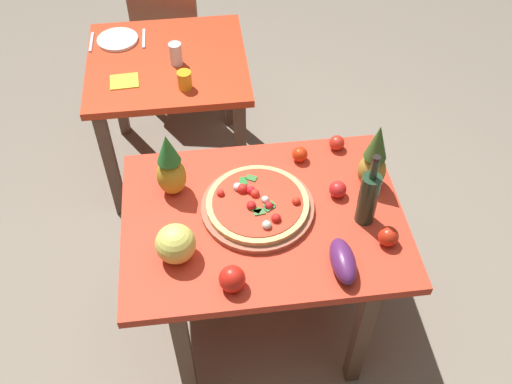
{
  "coord_description": "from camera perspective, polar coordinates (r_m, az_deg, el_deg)",
  "views": [
    {
      "loc": [
        -0.21,
        -1.46,
        2.53
      ],
      "look_at": [
        -0.02,
        0.09,
        0.81
      ],
      "focal_mm": 40.67,
      "sensor_mm": 36.0,
      "label": 1
    }
  ],
  "objects": [
    {
      "name": "drinking_glass_water",
      "position": [
        3.06,
        -7.91,
        13.32
      ],
      "size": [
        0.07,
        0.07,
        0.12
      ],
      "primitive_type": "cylinder",
      "color": "silver",
      "rests_on": "background_table"
    },
    {
      "name": "tomato_beside_pepper",
      "position": [
        2.5,
        4.34,
        3.71
      ],
      "size": [
        0.07,
        0.07,
        0.07
      ],
      "primitive_type": "sphere",
      "color": "red",
      "rests_on": "display_table"
    },
    {
      "name": "pineapple_right",
      "position": [
        2.36,
        11.53,
        3.13
      ],
      "size": [
        0.11,
        0.11,
        0.32
      ],
      "color": "#AE8732",
      "rests_on": "display_table"
    },
    {
      "name": "eggplant",
      "position": [
        2.14,
        8.54,
        -6.72
      ],
      "size": [
        0.09,
        0.2,
        0.09
      ],
      "primitive_type": "ellipsoid",
      "rotation": [
        0.0,
        0.0,
        1.59
      ],
      "color": "#522157",
      "rests_on": "display_table"
    },
    {
      "name": "knife_utensil",
      "position": [
        3.3,
        -10.97,
        14.61
      ],
      "size": [
        0.02,
        0.18,
        0.01
      ],
      "primitive_type": "cube",
      "rotation": [
        0.0,
        0.0,
        -0.01
      ],
      "color": "silver",
      "rests_on": "background_table"
    },
    {
      "name": "tomato_near_board",
      "position": [
        2.57,
        7.95,
        4.81
      ],
      "size": [
        0.07,
        0.07,
        0.07
      ],
      "primitive_type": "sphere",
      "color": "red",
      "rests_on": "display_table"
    },
    {
      "name": "pizza_board",
      "position": [
        2.32,
        0.15,
        -1.53
      ],
      "size": [
        0.45,
        0.45,
        0.02
      ],
      "primitive_type": "cylinder",
      "color": "#98563F",
      "rests_on": "display_table"
    },
    {
      "name": "fork_utensil",
      "position": [
        3.34,
        -15.89,
        14.01
      ],
      "size": [
        0.02,
        0.18,
        0.01
      ],
      "primitive_type": "cube",
      "rotation": [
        0.0,
        0.0,
        -0.02
      ],
      "color": "silver",
      "rests_on": "background_table"
    },
    {
      "name": "wine_bottle",
      "position": [
        2.24,
        10.99,
        -0.51
      ],
      "size": [
        0.08,
        0.08,
        0.34
      ],
      "color": "#1F3723",
      "rests_on": "display_table"
    },
    {
      "name": "background_table",
      "position": [
        3.2,
        -8.53,
        10.87
      ],
      "size": [
        0.83,
        0.79,
        0.76
      ],
      "color": "brown",
      "rests_on": "ground_plane"
    },
    {
      "name": "pizza",
      "position": [
        2.29,
        0.14,
        -1.09
      ],
      "size": [
        0.41,
        0.41,
        0.06
      ],
      "color": "tan",
      "rests_on": "pizza_board"
    },
    {
      "name": "pineapple_left",
      "position": [
        2.32,
        -8.44,
        2.4
      ],
      "size": [
        0.12,
        0.12,
        0.3
      ],
      "color": "gold",
      "rests_on": "display_table"
    },
    {
      "name": "melon",
      "position": [
        2.14,
        -7.91,
        -5.07
      ],
      "size": [
        0.15,
        0.15,
        0.15
      ],
      "primitive_type": "sphere",
      "color": "#DFDB60",
      "rests_on": "display_table"
    },
    {
      "name": "display_table",
      "position": [
        2.38,
        0.69,
        -3.94
      ],
      "size": [
        1.12,
        0.82,
        0.76
      ],
      "color": "brown",
      "rests_on": "ground_plane"
    },
    {
      "name": "bell_pepper",
      "position": [
        2.07,
        -2.36,
        -8.54
      ],
      "size": [
        0.1,
        0.1,
        0.11
      ],
      "primitive_type": "ellipsoid",
      "color": "red",
      "rests_on": "display_table"
    },
    {
      "name": "tomato_at_corner",
      "position": [
        2.25,
        12.88,
        -4.27
      ],
      "size": [
        0.08,
        0.08,
        0.08
      ],
      "primitive_type": "sphere",
      "color": "red",
      "rests_on": "display_table"
    },
    {
      "name": "dining_chair",
      "position": [
        3.79,
        -8.42,
        14.66
      ],
      "size": [
        0.47,
        0.47,
        0.85
      ],
      "rotation": [
        0.0,
        0.0,
        2.95
      ],
      "color": "#98563F",
      "rests_on": "ground_plane"
    },
    {
      "name": "dinner_plate",
      "position": [
        3.31,
        -13.46,
        14.38
      ],
      "size": [
        0.22,
        0.22,
        0.02
      ],
      "primitive_type": "cylinder",
      "color": "white",
      "rests_on": "background_table"
    },
    {
      "name": "drinking_glass_juice",
      "position": [
        2.89,
        -7.03,
        10.87
      ],
      "size": [
        0.07,
        0.07,
        0.09
      ],
      "primitive_type": "cylinder",
      "color": "gold",
      "rests_on": "background_table"
    },
    {
      "name": "tomato_by_bottle",
      "position": [
        2.37,
        8.04,
        0.26
      ],
      "size": [
        0.07,
        0.07,
        0.07
      ],
      "primitive_type": "sphere",
      "color": "red",
      "rests_on": "display_table"
    },
    {
      "name": "ground_plane",
      "position": [
        2.93,
        0.57,
        -11.91
      ],
      "size": [
        10.0,
        10.0,
        0.0
      ],
      "primitive_type": "plane",
      "color": "gray"
    },
    {
      "name": "napkin_folded",
      "position": [
        3.01,
        -12.83,
        10.58
      ],
      "size": [
        0.15,
        0.13,
        0.01
      ],
      "primitive_type": "cube",
      "rotation": [
        0.0,
        0.0,
        0.06
      ],
      "color": "yellow",
      "rests_on": "background_table"
    }
  ]
}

